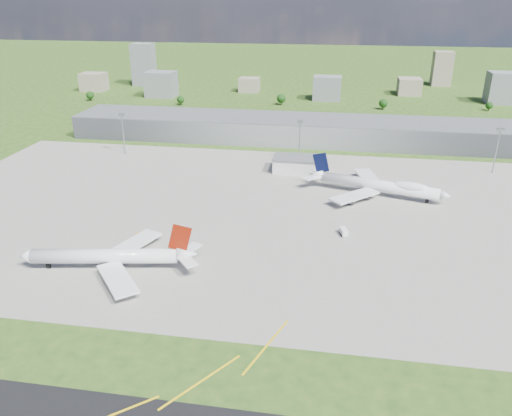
% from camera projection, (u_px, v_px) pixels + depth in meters
% --- Properties ---
extents(ground, '(1400.00, 1400.00, 0.00)m').
position_uv_depth(ground, '(288.00, 146.00, 332.79)').
color(ground, '#284A17').
rests_on(ground, ground).
extents(apron, '(360.00, 190.00, 0.08)m').
position_uv_depth(apron, '(285.00, 213.00, 231.74)').
color(apron, gray).
rests_on(apron, ground).
extents(terminal, '(300.00, 42.00, 15.00)m').
position_uv_depth(terminal, '(291.00, 129.00, 343.37)').
color(terminal, gray).
rests_on(terminal, ground).
extents(ops_building, '(26.00, 16.00, 8.00)m').
position_uv_depth(ops_building, '(297.00, 165.00, 284.46)').
color(ops_building, silver).
rests_on(ops_building, ground).
extents(mast_west, '(3.50, 2.00, 25.90)m').
position_uv_depth(mast_west, '(123.00, 127.00, 308.90)').
color(mast_west, gray).
rests_on(mast_west, ground).
extents(mast_center, '(3.50, 2.00, 25.90)m').
position_uv_depth(mast_center, '(300.00, 134.00, 292.57)').
color(mast_center, gray).
rests_on(mast_center, ground).
extents(mast_east, '(3.50, 2.00, 25.90)m').
position_uv_depth(mast_east, '(498.00, 143.00, 276.23)').
color(mast_east, gray).
rests_on(mast_east, ground).
extents(airliner_red_twin, '(65.81, 50.75, 18.11)m').
position_uv_depth(airliner_red_twin, '(111.00, 257.00, 183.97)').
color(airliner_red_twin, white).
rests_on(airliner_red_twin, ground).
extents(airliner_blue_quad, '(70.14, 53.93, 18.66)m').
position_uv_depth(airliner_blue_quad, '(379.00, 186.00, 250.25)').
color(airliner_blue_quad, white).
rests_on(airliner_blue_quad, ground).
extents(tug_yellow, '(4.39, 3.24, 1.92)m').
position_uv_depth(tug_yellow, '(140.00, 236.00, 208.19)').
color(tug_yellow, orange).
rests_on(tug_yellow, ground).
extents(van_white_near, '(4.01, 6.09, 2.82)m').
position_uv_depth(van_white_near, '(344.00, 232.00, 210.57)').
color(van_white_near, white).
rests_on(van_white_near, ground).
extents(bldg_far_w, '(24.00, 20.00, 18.00)m').
position_uv_depth(bldg_far_w, '(94.00, 82.00, 515.71)').
color(bldg_far_w, gray).
rests_on(bldg_far_w, ground).
extents(bldg_w, '(28.00, 22.00, 24.00)m').
position_uv_depth(bldg_w, '(161.00, 84.00, 484.54)').
color(bldg_w, slate).
rests_on(bldg_w, ground).
extents(bldg_cw, '(20.00, 18.00, 14.00)m').
position_uv_depth(bldg_cw, '(249.00, 85.00, 510.85)').
color(bldg_cw, gray).
rests_on(bldg_cw, ground).
extents(bldg_c, '(26.00, 20.00, 22.00)m').
position_uv_depth(bldg_c, '(327.00, 88.00, 470.23)').
color(bldg_c, slate).
rests_on(bldg_c, ground).
extents(bldg_ce, '(22.00, 24.00, 16.00)m').
position_uv_depth(bldg_ce, '(409.00, 86.00, 495.74)').
color(bldg_ce, gray).
rests_on(bldg_ce, ground).
extents(bldg_e, '(30.00, 22.00, 28.00)m').
position_uv_depth(bldg_e, '(504.00, 88.00, 454.32)').
color(bldg_e, slate).
rests_on(bldg_e, ground).
extents(bldg_tall_w, '(22.00, 20.00, 44.00)m').
position_uv_depth(bldg_tall_w, '(144.00, 65.00, 540.79)').
color(bldg_tall_w, slate).
rests_on(bldg_tall_w, ground).
extents(bldg_tall_e, '(20.00, 18.00, 36.00)m').
position_uv_depth(bldg_tall_e, '(442.00, 69.00, 540.11)').
color(bldg_tall_e, gray).
rests_on(bldg_tall_e, ground).
extents(tree_far_w, '(7.20, 7.20, 8.80)m').
position_uv_depth(tree_far_w, '(90.00, 95.00, 469.02)').
color(tree_far_w, '#382314').
rests_on(tree_far_w, ground).
extents(tree_w, '(6.75, 6.75, 8.25)m').
position_uv_depth(tree_w, '(181.00, 100.00, 451.26)').
color(tree_w, '#382314').
rests_on(tree_w, ground).
extents(tree_c, '(8.10, 8.10, 9.90)m').
position_uv_depth(tree_c, '(281.00, 98.00, 451.08)').
color(tree_c, '#382314').
rests_on(tree_c, ground).
extents(tree_e, '(7.65, 7.65, 9.35)m').
position_uv_depth(tree_e, '(383.00, 103.00, 433.32)').
color(tree_e, '#382314').
rests_on(tree_e, ground).
extents(tree_far_e, '(6.30, 6.30, 7.70)m').
position_uv_depth(tree_far_e, '(489.00, 106.00, 429.39)').
color(tree_far_e, '#382314').
rests_on(tree_far_e, ground).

